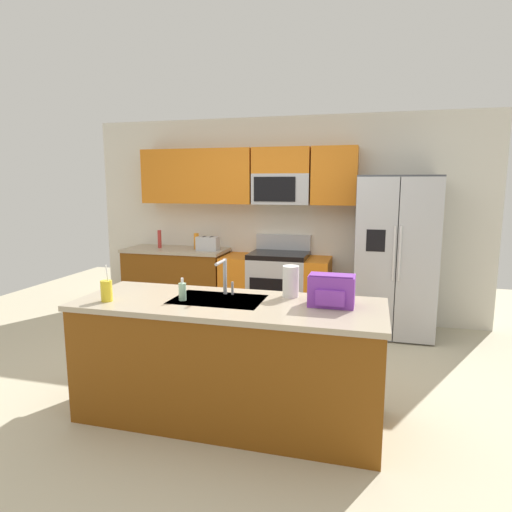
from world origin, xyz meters
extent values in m
plane|color=beige|center=(0.00, 0.00, 0.00)|extent=(9.00, 9.00, 0.00)
cube|color=silver|center=(0.00, 2.15, 1.30)|extent=(5.20, 0.10, 2.60)
cube|color=orange|center=(-1.50, 1.94, 1.85)|extent=(0.70, 0.32, 0.70)
cube|color=orange|center=(-0.75, 1.94, 1.85)|extent=(0.79, 0.32, 0.70)
cube|color=orange|center=(0.68, 1.94, 1.85)|extent=(0.55, 0.32, 0.70)
cube|color=#B7BABF|center=(0.02, 1.94, 1.69)|extent=(0.72, 0.32, 0.38)
cube|color=black|center=(-0.04, 1.78, 1.69)|extent=(0.52, 0.01, 0.30)
cube|color=orange|center=(0.02, 1.94, 2.04)|extent=(0.72, 0.32, 0.32)
cube|color=brown|center=(-1.38, 1.80, 0.43)|extent=(1.33, 0.60, 0.86)
cube|color=tan|center=(-1.38, 1.80, 0.88)|extent=(1.36, 0.63, 0.04)
cube|color=#B7BABF|center=(0.02, 1.80, 0.42)|extent=(0.72, 0.60, 0.84)
cube|color=black|center=(0.02, 1.50, 0.45)|extent=(0.60, 0.01, 0.36)
cube|color=black|center=(0.02, 1.80, 0.87)|extent=(0.72, 0.60, 0.06)
cube|color=#B7BABF|center=(0.02, 2.07, 1.00)|extent=(0.72, 0.06, 0.20)
cube|color=orange|center=(-0.52, 1.80, 0.42)|extent=(0.36, 0.60, 0.84)
cube|color=orange|center=(0.52, 1.80, 0.42)|extent=(0.28, 0.60, 0.84)
cube|color=#4C4F54|center=(1.41, 1.75, 0.93)|extent=(0.90, 0.70, 1.85)
cube|color=#B7BABF|center=(1.19, 1.38, 0.93)|extent=(0.44, 0.04, 1.81)
cube|color=#B7BABF|center=(1.64, 1.38, 0.93)|extent=(0.44, 0.04, 1.81)
cylinder|color=silver|center=(1.38, 1.35, 1.02)|extent=(0.02, 0.02, 0.60)
cylinder|color=silver|center=(1.44, 1.35, 1.02)|extent=(0.02, 0.02, 0.60)
cube|color=black|center=(1.19, 1.36, 1.15)|extent=(0.20, 0.00, 0.24)
cube|color=brown|center=(0.15, -0.58, 0.43)|extent=(2.23, 0.80, 0.86)
cube|color=tan|center=(0.15, -0.58, 0.88)|extent=(2.27, 0.84, 0.04)
cube|color=#B7BABF|center=(0.05, -0.53, 0.89)|extent=(0.68, 0.44, 0.03)
cube|color=#B7BABF|center=(-0.91, 1.75, 0.99)|extent=(0.28, 0.16, 0.18)
cube|color=black|center=(-0.96, 1.75, 1.08)|extent=(0.03, 0.11, 0.01)
cube|color=black|center=(-0.86, 1.75, 1.08)|extent=(0.03, 0.11, 0.01)
cylinder|color=#B2332D|center=(-1.62, 1.80, 1.02)|extent=(0.05, 0.05, 0.24)
cylinder|color=orange|center=(-1.10, 1.83, 1.01)|extent=(0.07, 0.07, 0.21)
cylinder|color=#B7BABF|center=(0.05, -0.36, 1.04)|extent=(0.03, 0.03, 0.28)
cylinder|color=#B7BABF|center=(0.05, -0.46, 1.17)|extent=(0.02, 0.20, 0.02)
cylinder|color=#B7BABF|center=(0.11, -0.36, 0.95)|extent=(0.02, 0.02, 0.10)
cylinder|color=yellow|center=(-0.73, -0.79, 0.98)|extent=(0.08, 0.08, 0.16)
cylinder|color=white|center=(-0.71, -0.79, 1.11)|extent=(0.01, 0.03, 0.14)
cylinder|color=#A5D8B2|center=(-0.20, -0.62, 0.97)|extent=(0.06, 0.06, 0.13)
cylinder|color=white|center=(-0.20, -0.62, 1.05)|extent=(0.02, 0.02, 0.04)
cylinder|color=white|center=(0.56, -0.31, 1.02)|extent=(0.12, 0.12, 0.24)
cube|color=purple|center=(0.89, -0.48, 1.01)|extent=(0.32, 0.20, 0.22)
cube|color=#702F97|center=(0.89, -0.50, 1.11)|extent=(0.30, 0.14, 0.03)
cube|color=purple|center=(0.89, -0.58, 0.98)|extent=(0.20, 0.03, 0.11)
camera|label=1|loc=(1.15, -3.55, 1.76)|focal=30.90mm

